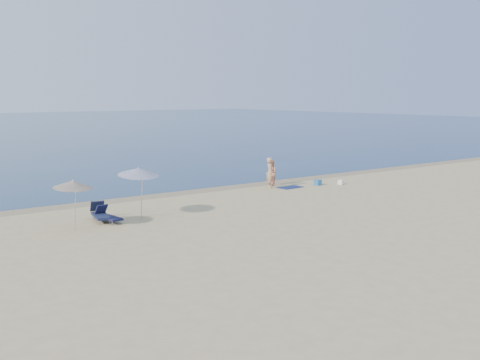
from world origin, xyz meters
The scene contains 10 objects.
wet_sand_strip centered at (0.00, 19.40, 0.00)m, with size 240.00×1.60×0.00m, color #847254.
person_left centered at (3.03, 17.64, 0.95)m, with size 0.69×0.45×1.90m, color tan.
person_right centered at (3.70, 18.32, 0.83)m, with size 0.81×0.63×1.66m, color tan.
beach_towel centered at (4.17, 17.02, 0.01)m, with size 1.60×0.89×0.03m, color #101B50.
white_bag centered at (7.61, 16.04, 0.15)m, with size 0.34×0.29×0.29m, color white.
blue_cooler centered at (6.22, 16.72, 0.17)m, with size 0.48×0.34×0.34m, color #1F63AD.
umbrella_near centered at (-7.56, 14.57, 2.17)m, with size 2.07×2.10×2.51m.
umbrella_far centered at (-11.00, 13.97, 1.96)m, with size 2.07×2.08×2.23m.
lounger_left centered at (-9.34, 15.00, 0.30)m, with size 1.02×1.97×0.83m.
lounger_right centered at (-9.20, 14.48, 0.27)m, with size 0.69×1.71×0.74m.
Camera 1 is at (-20.58, -10.42, 5.76)m, focal length 45.00 mm.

